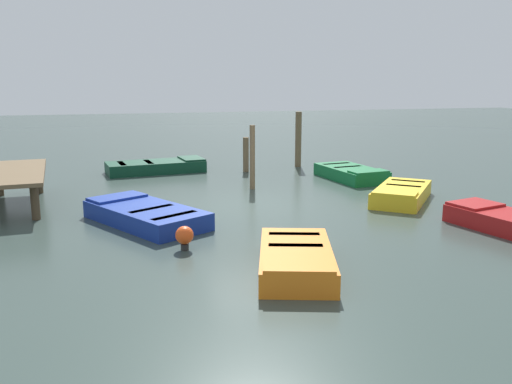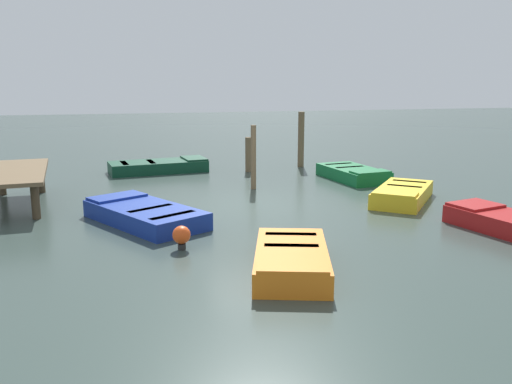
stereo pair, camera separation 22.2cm
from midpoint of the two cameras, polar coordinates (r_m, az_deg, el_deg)
The scene contains 11 objects.
ground_plane at distance 14.42m, azimuth 0.44°, elevation -1.36°, with size 80.00×80.00×0.00m, color #33423D.
dock_segment at distance 15.47m, azimuth -23.63°, elevation 1.62°, with size 4.18×1.86×0.95m.
rowboat_green at distance 18.26m, azimuth 10.53°, elevation 1.95°, with size 2.84×1.67×0.46m.
rowboat_orange at distance 9.53m, azimuth 4.44°, elevation -7.06°, with size 2.87×1.95×0.46m.
rowboat_yellow at distance 15.31m, azimuth 15.58°, elevation -0.20°, with size 2.91×2.71×0.46m.
rowboat_dark_green at distance 19.73m, azimuth -9.87°, elevation 2.71°, with size 1.80×3.55×0.46m.
rowboat_blue at distance 12.84m, azimuth -11.21°, elevation -2.26°, with size 3.50×2.86×0.46m.
mooring_piling_far_left at distance 16.31m, azimuth 0.12°, elevation 3.66°, with size 0.16×0.16×1.94m, color brown.
mooring_piling_center at distance 20.61m, azimuth 5.08°, elevation 5.54°, with size 0.24×0.24×2.08m, color brown.
mooring_piling_mid_left at distance 19.44m, azimuth -0.50°, elevation 3.96°, with size 0.21×0.21×1.25m, color brown.
marker_buoy at distance 10.72m, azimuth -7.27°, elevation -4.58°, with size 0.36×0.36×0.48m.
Camera 2 is at (-13.61, 3.42, 3.31)m, focal length 37.95 mm.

